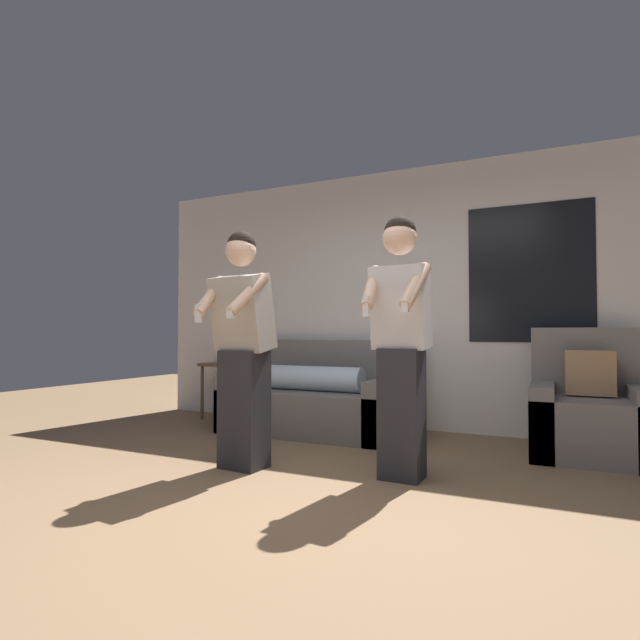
# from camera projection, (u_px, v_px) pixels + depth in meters

# --- Properties ---
(ground_plane) EXTENTS (14.00, 14.00, 0.00)m
(ground_plane) POSITION_uv_depth(u_px,v_px,m) (282.00, 514.00, 2.72)
(ground_plane) COLOR #846647
(wall_back) EXTENTS (6.11, 0.07, 2.70)m
(wall_back) POSITION_uv_depth(u_px,v_px,m) (412.00, 298.00, 5.17)
(wall_back) COLOR silver
(wall_back) RESTS_ON ground_plane
(couch) EXTENTS (1.83, 0.99, 0.91)m
(couch) POSITION_uv_depth(u_px,v_px,m) (321.00, 400.00, 5.01)
(couch) COLOR slate
(couch) RESTS_ON ground_plane
(armchair) EXTENTS (0.88, 0.86, 1.03)m
(armchair) POSITION_uv_depth(u_px,v_px,m) (591.00, 414.00, 3.98)
(armchair) COLOR slate
(armchair) RESTS_ON ground_plane
(side_table) EXTENTS (0.51, 0.46, 0.79)m
(side_table) POSITION_uv_depth(u_px,v_px,m) (227.00, 371.00, 5.79)
(side_table) COLOR brown
(side_table) RESTS_ON ground_plane
(person_left) EXTENTS (0.48, 0.52, 1.73)m
(person_left) POSITION_uv_depth(u_px,v_px,m) (242.00, 346.00, 3.65)
(person_left) COLOR #28282D
(person_left) RESTS_ON ground_plane
(person_right) EXTENTS (0.44, 0.49, 1.78)m
(person_right) POSITION_uv_depth(u_px,v_px,m) (401.00, 340.00, 3.38)
(person_right) COLOR #28282D
(person_right) RESTS_ON ground_plane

